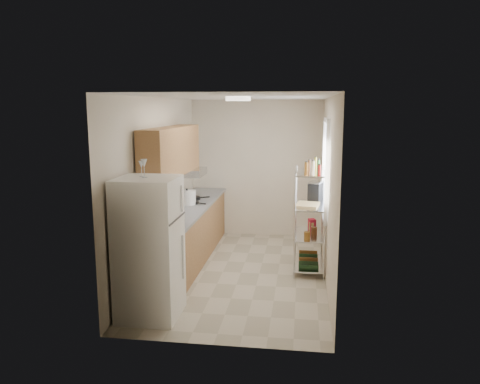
% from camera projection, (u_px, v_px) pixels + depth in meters
% --- Properties ---
extents(room, '(2.52, 4.42, 2.62)m').
position_uv_depth(room, '(241.00, 188.00, 6.81)').
color(room, '#BBAF97').
rests_on(room, ground).
extents(counter_run, '(0.63, 3.51, 0.90)m').
position_uv_depth(counter_run, '(188.00, 234.00, 7.51)').
color(counter_run, '#9F7344').
rests_on(counter_run, ground).
extents(upper_cabinets, '(0.33, 2.20, 0.72)m').
position_uv_depth(upper_cabinets, '(172.00, 151.00, 6.96)').
color(upper_cabinets, '#9F7344').
rests_on(upper_cabinets, room).
extents(range_hood, '(0.50, 0.60, 0.12)m').
position_uv_depth(range_hood, '(189.00, 172.00, 7.81)').
color(range_hood, '#B7BABC').
rests_on(range_hood, room).
extents(window, '(0.06, 1.00, 1.46)m').
position_uv_depth(window, '(326.00, 169.00, 6.95)').
color(window, white).
rests_on(window, room).
extents(bakers_rack, '(0.45, 0.90, 1.73)m').
position_uv_depth(bakers_rack, '(310.00, 199.00, 7.00)').
color(bakers_rack, silver).
rests_on(bakers_rack, ground).
extents(ceiling_dome, '(0.34, 0.34, 0.05)m').
position_uv_depth(ceiling_dome, '(238.00, 99.00, 6.29)').
color(ceiling_dome, white).
rests_on(ceiling_dome, room).
extents(refrigerator, '(0.69, 0.69, 1.67)m').
position_uv_depth(refrigerator, '(149.00, 248.00, 5.45)').
color(refrigerator, white).
rests_on(refrigerator, ground).
extents(wine_glass_a, '(0.08, 0.08, 0.21)m').
position_uv_depth(wine_glass_a, '(144.00, 169.00, 5.26)').
color(wine_glass_a, silver).
rests_on(wine_glass_a, refrigerator).
extents(wine_glass_b, '(0.07, 0.07, 0.19)m').
position_uv_depth(wine_glass_b, '(141.00, 169.00, 5.35)').
color(wine_glass_b, silver).
rests_on(wine_glass_b, refrigerator).
extents(rice_cooker, '(0.29, 0.29, 0.23)m').
position_uv_depth(rice_cooker, '(187.00, 197.00, 7.58)').
color(rice_cooker, white).
rests_on(rice_cooker, counter_run).
extents(frying_pan_large, '(0.33, 0.33, 0.04)m').
position_uv_depth(frying_pan_large, '(191.00, 202.00, 7.66)').
color(frying_pan_large, black).
rests_on(frying_pan_large, counter_run).
extents(frying_pan_small, '(0.33, 0.33, 0.05)m').
position_uv_depth(frying_pan_small, '(193.00, 198.00, 8.00)').
color(frying_pan_small, black).
rests_on(frying_pan_small, counter_run).
extents(cutting_board, '(0.39, 0.47, 0.03)m').
position_uv_depth(cutting_board, '(307.00, 205.00, 6.97)').
color(cutting_board, tan).
rests_on(cutting_board, bakers_rack).
extents(espresso_machine, '(0.25, 0.31, 0.31)m').
position_uv_depth(espresso_machine, '(315.00, 191.00, 7.26)').
color(espresso_machine, black).
rests_on(espresso_machine, bakers_rack).
extents(storage_bag, '(0.13, 0.16, 0.15)m').
position_uv_depth(storage_bag, '(312.00, 224.00, 7.41)').
color(storage_bag, '#B41626').
rests_on(storage_bag, bakers_rack).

